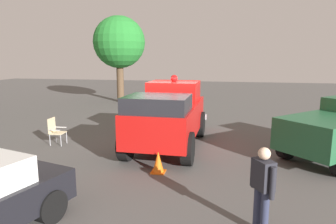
% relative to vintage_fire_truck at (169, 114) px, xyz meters
% --- Properties ---
extents(ground_plane, '(60.00, 60.00, 0.00)m').
position_rel_vintage_fire_truck_xyz_m(ground_plane, '(0.35, 0.12, -1.20)').
color(ground_plane, '#514F4C').
extents(vintage_fire_truck, '(5.98, 2.38, 2.59)m').
position_rel_vintage_fire_truck_xyz_m(vintage_fire_truck, '(0.00, 0.00, 0.00)').
color(vintage_fire_truck, black).
rests_on(vintage_fire_truck, ground).
extents(lawn_chair_near_truck, '(0.57, 0.58, 1.02)m').
position_rel_vintage_fire_truck_xyz_m(lawn_chair_near_truck, '(3.49, 0.16, -0.61)').
color(lawn_chair_near_truck, '#B7BABF').
rests_on(lawn_chair_near_truck, ground).
extents(lawn_chair_spare, '(0.53, 0.52, 1.02)m').
position_rel_vintage_fire_truck_xyz_m(lawn_chair_spare, '(-0.78, 4.26, -0.61)').
color(lawn_chair_spare, '#B7BABF').
rests_on(lawn_chair_spare, ground).
extents(spectator_seated, '(0.58, 0.45, 1.29)m').
position_rel_vintage_fire_truck_xyz_m(spectator_seated, '(3.36, 0.19, -0.50)').
color(spectator_seated, '#383842').
rests_on(spectator_seated, ground).
extents(spectator_standing, '(0.60, 0.44, 1.68)m').
position_rel_vintage_fire_truck_xyz_m(spectator_standing, '(-5.35, -2.81, -0.23)').
color(spectator_standing, '#2D334C').
rests_on(spectator_standing, ground).
extents(oak_tree_right, '(3.72, 3.72, 6.19)m').
position_rel_vintage_fire_truck_xyz_m(oak_tree_right, '(10.34, 5.72, 3.09)').
color(oak_tree_right, brown).
rests_on(oak_tree_right, ground).
extents(traffic_cone, '(0.40, 0.40, 0.64)m').
position_rel_vintage_fire_truck_xyz_m(traffic_cone, '(-2.79, -0.22, -0.89)').
color(traffic_cone, orange).
rests_on(traffic_cone, ground).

